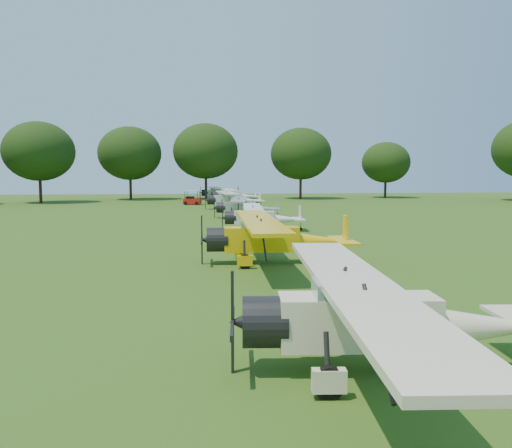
# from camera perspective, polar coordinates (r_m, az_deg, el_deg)

# --- Properties ---
(ground) EXTENTS (160.00, 160.00, 0.00)m
(ground) POSITION_cam_1_polar(r_m,az_deg,el_deg) (29.84, 0.09, -2.51)
(ground) COLOR #224711
(ground) RESTS_ON ground
(tree_belt) EXTENTS (137.36, 130.27, 14.52)m
(tree_belt) POSITION_cam_1_polar(r_m,az_deg,el_deg) (30.55, 6.89, 12.74)
(tree_belt) COLOR black
(tree_belt) RESTS_ON ground
(aircraft_1) EXTENTS (7.13, 11.36, 2.23)m
(aircraft_1) POSITION_cam_1_polar(r_m,az_deg,el_deg) (11.26, 14.27, -9.77)
(aircraft_1) COLOR beige
(aircraft_1) RESTS_ON ground
(aircraft_2) EXTENTS (7.44, 11.82, 2.33)m
(aircraft_2) POSITION_cam_1_polar(r_m,az_deg,el_deg) (23.96, 1.93, -1.26)
(aircraft_2) COLOR #ECBA09
(aircraft_2) RESTS_ON ground
(aircraft_3) EXTENTS (6.29, 10.02, 1.97)m
(aircraft_3) POSITION_cam_1_polar(r_m,az_deg,el_deg) (37.75, 0.49, 0.98)
(aircraft_3) COLOR white
(aircraft_3) RESTS_ON ground
(aircraft_4) EXTENTS (6.51, 10.35, 2.03)m
(aircraft_4) POSITION_cam_1_polar(r_m,az_deg,el_deg) (48.69, -1.29, 2.09)
(aircraft_4) COLOR silver
(aircraft_4) RESTS_ON ground
(aircraft_5) EXTENTS (7.21, 11.50, 2.26)m
(aircraft_5) POSITION_cam_1_polar(r_m,az_deg,el_deg) (61.39, -2.73, 2.96)
(aircraft_5) COLOR white
(aircraft_5) RESTS_ON ground
(aircraft_6) EXTENTS (7.04, 11.19, 2.21)m
(aircraft_6) POSITION_cam_1_polar(r_m,az_deg,el_deg) (74.05, -2.63, 3.41)
(aircraft_6) COLOR white
(aircraft_6) RESTS_ON ground
(aircraft_7) EXTENTS (7.09, 11.24, 2.21)m
(aircraft_7) POSITION_cam_1_polar(r_m,az_deg,el_deg) (86.02, -4.25, 3.72)
(aircraft_7) COLOR silver
(aircraft_7) RESTS_ON ground
(golf_cart) EXTENTS (2.62, 1.98, 2.00)m
(golf_cart) POSITION_cam_1_polar(r_m,az_deg,el_deg) (70.51, -7.33, 2.75)
(golf_cart) COLOR red
(golf_cart) RESTS_ON ground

